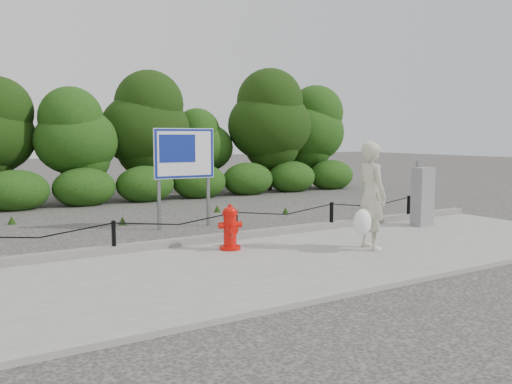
{
  "coord_description": "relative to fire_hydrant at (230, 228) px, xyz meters",
  "views": [
    {
      "loc": [
        -5.37,
        -9.38,
        2.19
      ],
      "look_at": [
        0.61,
        0.2,
        1.0
      ],
      "focal_mm": 38.0,
      "sensor_mm": 36.0,
      "label": 1
    }
  ],
  "objects": [
    {
      "name": "ground",
      "position": [
        0.55,
        0.76,
        -0.48
      ],
      "size": [
        90.0,
        90.0,
        0.0
      ],
      "primitive_type": "plane",
      "color": "#2D2B28",
      "rests_on": "ground"
    },
    {
      "name": "sidewalk",
      "position": [
        0.55,
        -1.24,
        -0.44
      ],
      "size": [
        14.0,
        4.0,
        0.08
      ],
      "primitive_type": "cube",
      "color": "gray",
      "rests_on": "ground"
    },
    {
      "name": "curb",
      "position": [
        0.55,
        0.81,
        -0.33
      ],
      "size": [
        14.0,
        0.22,
        0.14
      ],
      "primitive_type": "cube",
      "color": "slate",
      "rests_on": "sidewalk"
    },
    {
      "name": "chain_barrier",
      "position": [
        0.55,
        0.76,
        -0.02
      ],
      "size": [
        10.06,
        0.06,
        0.6
      ],
      "color": "black",
      "rests_on": "sidewalk"
    },
    {
      "name": "treeline",
      "position": [
        0.99,
        9.66,
        2.01
      ],
      "size": [
        20.42,
        3.54,
        4.66
      ],
      "color": "black",
      "rests_on": "ground"
    },
    {
      "name": "fire_hydrant",
      "position": [
        0.0,
        0.0,
        0.0
      ],
      "size": [
        0.46,
        0.48,
        0.84
      ],
      "rotation": [
        0.0,
        0.0,
        -0.18
      ],
      "color": "red",
      "rests_on": "sidewalk"
    },
    {
      "name": "pedestrian",
      "position": [
        2.24,
        -1.32,
        0.57
      ],
      "size": [
        0.82,
        0.79,
        1.99
      ],
      "rotation": [
        0.0,
        0.0,
        1.43
      ],
      "color": "beige",
      "rests_on": "sidewalk"
    },
    {
      "name": "utility_cabinet",
      "position": [
        5.13,
        -0.04,
        0.28
      ],
      "size": [
        0.55,
        0.4,
        1.5
      ],
      "rotation": [
        0.0,
        0.0,
        0.1
      ],
      "color": "gray",
      "rests_on": "sidewalk"
    },
    {
      "name": "advertising_sign",
      "position": [
        0.47,
        3.04,
        1.18
      ],
      "size": [
        1.47,
        0.21,
        2.35
      ],
      "rotation": [
        0.0,
        0.0,
        -0.07
      ],
      "color": "slate",
      "rests_on": "ground"
    }
  ]
}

